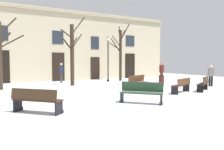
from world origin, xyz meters
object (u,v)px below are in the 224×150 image
object	(u,v)px
bench_far_corner	(141,92)
bench_by_litter_bin	(182,85)
tree_foreground	(120,52)
bench_back_to_back_right	(204,84)
tree_center	(0,52)
bench_near_center_tree	(138,82)
litter_bin	(161,81)
person_strolling	(211,75)
person_crossing_plaza	(162,71)
bench_back_to_back_left	(36,100)
tree_near_facade	(72,53)
person_near_bench	(61,72)
streetlamp	(108,54)

from	to	relation	value
bench_far_corner	bench_by_litter_bin	distance (m)	4.23
tree_foreground	bench_back_to_back_right	world-z (taller)	tree_foreground
tree_center	bench_near_center_tree	size ratio (longest dim) A/B	2.72
litter_bin	person_strolling	world-z (taller)	person_strolling
tree_center	person_crossing_plaza	distance (m)	13.00
bench_back_to_back_right	bench_back_to_back_left	distance (m)	10.24
tree_near_facade	tree_center	bearing A→B (deg)	-177.96
person_crossing_plaza	person_near_bench	xyz separation A→B (m)	(-8.10, 3.62, -0.06)
bench_back_to_back_left	person_crossing_plaza	world-z (taller)	person_crossing_plaza
bench_back_to_back_right	person_strolling	bearing A→B (deg)	-179.73
person_near_bench	person_strolling	bearing A→B (deg)	-123.29
bench_back_to_back_left	bench_by_litter_bin	world-z (taller)	bench_back_to_back_left
tree_center	person_strolling	size ratio (longest dim) A/B	3.23
litter_bin	person_crossing_plaza	distance (m)	3.19
litter_bin	person_strolling	size ratio (longest dim) A/B	0.50
streetlamp	bench_far_corner	distance (m)	10.87
tree_near_facade	streetlamp	size ratio (longest dim) A/B	1.26
bench_back_to_back_right	bench_near_center_tree	world-z (taller)	bench_near_center_tree
streetlamp	person_near_bench	bearing A→B (deg)	167.99
litter_bin	bench_far_corner	xyz separation A→B (m)	(-5.53, -4.96, 0.10)
bench_far_corner	person_crossing_plaza	xyz separation A→B (m)	(7.61, 7.29, 0.52)
person_crossing_plaza	bench_near_center_tree	bearing A→B (deg)	24.82
bench_by_litter_bin	person_crossing_plaza	world-z (taller)	person_crossing_plaza
bench_by_litter_bin	person_near_bench	distance (m)	10.48
tree_foreground	litter_bin	bearing A→B (deg)	-85.06
bench_back_to_back_left	person_strolling	size ratio (longest dim) A/B	1.07
bench_far_corner	bench_back_to_back_left	world-z (taller)	bench_far_corner
tree_near_facade	person_near_bench	size ratio (longest dim) A/B	3.08
bench_back_to_back_left	bench_by_litter_bin	distance (m)	8.46
tree_center	tree_foreground	xyz separation A→B (m)	(10.35, 2.06, 0.30)
tree_center	person_near_bench	xyz separation A→B (m)	(4.79, 2.69, -1.48)
tree_foreground	streetlamp	distance (m)	1.48
bench_back_to_back_left	bench_by_litter_bin	bearing A→B (deg)	-125.88
bench_far_corner	bench_back_to_back_left	size ratio (longest dim) A/B	1.00
tree_foreground	person_strolling	distance (m)	8.35
tree_near_facade	person_strolling	size ratio (longest dim) A/B	3.35
person_strolling	tree_near_facade	bearing A→B (deg)	171.03
tree_near_facade	tree_foreground	bearing A→B (deg)	19.15
bench_far_corner	bench_back_to_back_right	xyz separation A→B (m)	(5.78, 1.37, -0.02)
tree_foreground	bench_near_center_tree	distance (m)	7.08
bench_far_corner	bench_near_center_tree	bearing A→B (deg)	103.60
bench_back_to_back_right	person_near_bench	size ratio (longest dim) A/B	0.98
streetlamp	person_strolling	distance (m)	8.80
bench_by_litter_bin	person_near_bench	bearing A→B (deg)	-87.00
tree_center	litter_bin	bearing A→B (deg)	-16.85
tree_foreground	bench_far_corner	bearing A→B (deg)	-116.23
litter_bin	person_strolling	bearing A→B (deg)	-34.88
tree_center	person_near_bench	distance (m)	5.69
tree_foreground	bench_back_to_back_left	distance (m)	13.97
tree_center	bench_back_to_back_left	xyz separation A→B (m)	(0.88, -7.96, -1.96)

